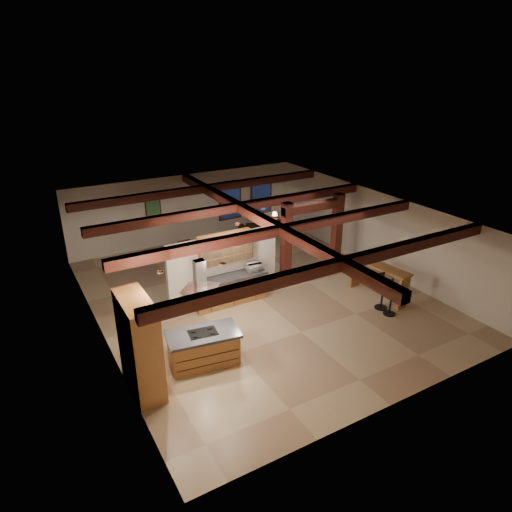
{
  "coord_description": "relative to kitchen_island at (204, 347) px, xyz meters",
  "views": [
    {
      "loc": [
        -6.74,
        -11.57,
        7.22
      ],
      "look_at": [
        0.2,
        0.5,
        1.24
      ],
      "focal_mm": 32.0,
      "sensor_mm": 36.0,
      "label": 1
    }
  ],
  "objects": [
    {
      "name": "bar_stool_a",
      "position": [
        6.01,
        -0.16,
        0.13
      ],
      "size": [
        0.41,
        0.41,
        1.16
      ],
      "color": "black",
      "rests_on": "ground"
    },
    {
      "name": "sofa",
      "position": [
        6.2,
        7.73,
        -0.19
      ],
      "size": [
        1.95,
        1.1,
        0.54
      ],
      "primitive_type": "imported",
      "rotation": [
        0.0,
        0.0,
        2.92
      ],
      "color": "black",
      "rests_on": "ground"
    },
    {
      "name": "pantry_cabinet",
      "position": [
        -1.65,
        -0.2,
        0.74
      ],
      "size": [
        0.67,
        1.6,
        2.4
      ],
      "color": "olive",
      "rests_on": "ground"
    },
    {
      "name": "back_counter",
      "position": [
        2.02,
        2.51,
        0.02
      ],
      "size": [
        2.5,
        0.66,
        0.94
      ],
      "color": "olive",
      "rests_on": "ground"
    },
    {
      "name": "upper_display_cabinet",
      "position": [
        2.02,
        2.71,
        1.39
      ],
      "size": [
        1.8,
        0.36,
        0.95
      ],
      "color": "olive",
      "rests_on": "partition_wall"
    },
    {
      "name": "microwave",
      "position": [
        2.92,
        2.51,
        0.62
      ],
      "size": [
        0.51,
        0.37,
        0.27
      ],
      "primitive_type": "imported",
      "rotation": [
        0.0,
        0.0,
        3.05
      ],
      "color": "#B4B4B9",
      "rests_on": "back_counter"
    },
    {
      "name": "kitchen_island",
      "position": [
        0.0,
        0.0,
        0.0
      ],
      "size": [
        1.96,
        1.24,
        0.91
      ],
      "color": "olive",
      "rests_on": "ground"
    },
    {
      "name": "range_hood",
      "position": [
        0.0,
        0.0,
        1.33
      ],
      "size": [
        1.1,
        1.1,
        1.4
      ],
      "color": "silver",
      "rests_on": "room_walls"
    },
    {
      "name": "recessed_cans",
      "position": [
        0.48,
        0.46,
        2.41
      ],
      "size": [
        3.16,
        2.46,
        0.03
      ],
      "color": "silver",
      "rests_on": "room_walls"
    },
    {
      "name": "partition_wall",
      "position": [
        2.02,
        2.9,
        0.64
      ],
      "size": [
        3.8,
        0.18,
        2.2
      ],
      "primitive_type": "cube",
      "color": "beige",
      "rests_on": "ground"
    },
    {
      "name": "ground",
      "position": [
        3.02,
        2.4,
        -0.46
      ],
      "size": [
        12.0,
        12.0,
        0.0
      ],
      "primitive_type": "plane",
      "color": "tan",
      "rests_on": "ground"
    },
    {
      "name": "bar_stool_b",
      "position": [
        5.96,
        -0.57,
        0.11
      ],
      "size": [
        0.39,
        0.39,
        1.11
      ],
      "color": "black",
      "rests_on": "ground"
    },
    {
      "name": "room_walls",
      "position": [
        3.02,
        2.4,
        1.32
      ],
      "size": [
        12.0,
        12.0,
        12.0
      ],
      "color": "beige",
      "rests_on": "ground"
    },
    {
      "name": "framed_art",
      "position": [
        1.52,
        8.33,
        1.24
      ],
      "size": [
        0.65,
        0.05,
        0.85
      ],
      "color": "#39130E",
      "rests_on": "room_walls"
    },
    {
      "name": "side_table",
      "position": [
        7.01,
        7.75,
        -0.19
      ],
      "size": [
        0.44,
        0.44,
        0.52
      ],
      "primitive_type": "cube",
      "rotation": [
        0.0,
        0.0,
        -0.05
      ],
      "color": "#39130E",
      "rests_on": "ground"
    },
    {
      "name": "table_lamp",
      "position": [
        7.01,
        7.75,
        0.27
      ],
      "size": [
        0.25,
        0.25,
        0.29
      ],
      "color": "black",
      "rests_on": "side_table"
    },
    {
      "name": "ceiling_beams",
      "position": [
        3.02,
        2.4,
        2.3
      ],
      "size": [
        10.0,
        12.0,
        0.28
      ],
      "color": "#39130E",
      "rests_on": "room_walls"
    },
    {
      "name": "bar_counter",
      "position": [
        6.46,
        0.47,
        0.3
      ],
      "size": [
        0.83,
        2.2,
        1.13
      ],
      "color": "olive",
      "rests_on": "ground"
    },
    {
      "name": "dining_chairs",
      "position": [
        2.4,
        4.74,
        0.22
      ],
      "size": [
        2.13,
        2.13,
        1.33
      ],
      "color": "#39130E",
      "rests_on": "ground"
    },
    {
      "name": "back_windows",
      "position": [
        5.82,
        8.33,
        1.04
      ],
      "size": [
        2.7,
        0.07,
        1.7
      ],
      "color": "#39130E",
      "rests_on": "room_walls"
    },
    {
      "name": "timber_posts",
      "position": [
        5.52,
        2.9,
        1.31
      ],
      "size": [
        2.5,
        0.3,
        2.9
      ],
      "color": "#39130E",
      "rests_on": "ground"
    },
    {
      "name": "dining_table",
      "position": [
        2.4,
        4.74,
        -0.17
      ],
      "size": [
        1.85,
        1.48,
        0.57
      ],
      "primitive_type": "imported",
      "rotation": [
        0.0,
        0.0,
        0.41
      ],
      "color": "#3C1F0F",
      "rests_on": "ground"
    }
  ]
}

